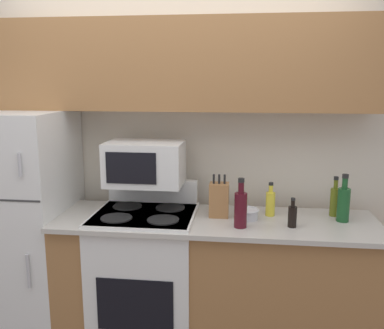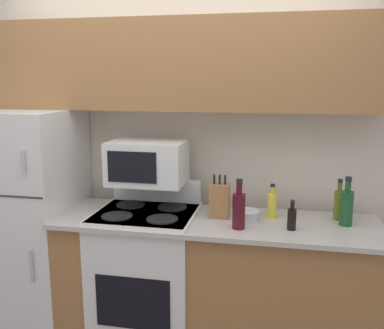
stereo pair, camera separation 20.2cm
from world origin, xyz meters
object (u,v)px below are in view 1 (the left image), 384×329
object	(u,v)px
bottle_olive_oil	(335,201)
microwave	(145,163)
refrigerator	(24,226)
bottle_soy_sauce	(292,216)
stove	(146,278)
bottle_wine_green	(344,203)
bottle_wine_red	(241,208)
bottle_cooking_spray	(270,203)
knife_block	(219,200)
bowl	(247,213)

from	to	relation	value
bottle_olive_oil	microwave	bearing A→B (deg)	-178.12
refrigerator	bottle_soy_sauce	size ratio (longest dim) A/B	8.81
stove	bottle_wine_green	size ratio (longest dim) A/B	3.67
bottle_wine_red	bottle_cooking_spray	bearing A→B (deg)	52.59
bottle_olive_oil	bottle_cooking_spray	bearing A→B (deg)	-173.70
microwave	knife_block	distance (m)	0.54
stove	bottle_olive_oil	xyz separation A→B (m)	(1.22, 0.15, 0.54)
refrigerator	bottle_wine_red	size ratio (longest dim) A/B	5.29
bowl	bottle_soy_sauce	bearing A→B (deg)	-24.68
refrigerator	bottle_cooking_spray	xyz separation A→B (m)	(1.67, 0.05, 0.22)
bottle_soy_sauce	stove	bearing A→B (deg)	173.80
knife_block	refrigerator	bearing A→B (deg)	179.53
bottle_cooking_spray	bottle_wine_red	distance (m)	0.31
knife_block	bottle_wine_red	xyz separation A→B (m)	(0.14, -0.19, 0.01)
stove	bottle_cooking_spray	distance (m)	0.97
knife_block	bottle_soy_sauce	xyz separation A→B (m)	(0.45, -0.15, -0.04)
bottle_wine_green	microwave	bearing A→B (deg)	177.08
bottle_olive_oil	bottle_wine_green	distance (m)	0.11
bottle_wine_red	bowl	bearing A→B (deg)	76.16
stove	bowl	bearing A→B (deg)	1.93
bottle_olive_oil	bottle_wine_red	xyz separation A→B (m)	(-0.60, -0.29, 0.02)
bottle_olive_oil	bottle_wine_green	xyz separation A→B (m)	(0.03, -0.10, 0.02)
stove	bottle_wine_green	distance (m)	1.37
microwave	bottle_wine_red	xyz separation A→B (m)	(0.63, -0.25, -0.21)
stove	bottle_olive_oil	distance (m)	1.34
refrigerator	bowl	bearing A→B (deg)	-1.40
refrigerator	bottle_soy_sauce	bearing A→B (deg)	-5.10
knife_block	bottle_olive_oil	size ratio (longest dim) A/B	1.07
microwave	bottle_soy_sauce	size ratio (longest dim) A/B	2.77
bottle_cooking_spray	bottle_wine_green	xyz separation A→B (m)	(0.44, -0.06, 0.03)
bottle_olive_oil	bottle_soy_sauce	distance (m)	0.39
knife_block	bottle_cooking_spray	bearing A→B (deg)	9.90
bottle_cooking_spray	bottle_olive_oil	size ratio (longest dim) A/B	0.85
refrigerator	bottle_cooking_spray	world-z (taller)	refrigerator
bowl	bottle_wine_red	size ratio (longest dim) A/B	0.51
bottle_soy_sauce	bottle_wine_red	distance (m)	0.31
microwave	bottle_olive_oil	xyz separation A→B (m)	(1.23, 0.04, -0.22)
microwave	bottle_wine_green	world-z (taller)	microwave
bowl	stove	bearing A→B (deg)	-178.07
bottle_cooking_spray	bottle_soy_sauce	distance (m)	0.24
stove	bottle_soy_sauce	distance (m)	1.06
bottle_olive_oil	stove	bearing A→B (deg)	-172.92
refrigerator	bottle_wine_red	bearing A→B (deg)	-7.68
bottle_soy_sauce	microwave	bearing A→B (deg)	167.36
stove	bowl	world-z (taller)	stove
stove	bottle_cooking_spray	size ratio (longest dim) A/B	5.00
bottle_cooking_spray	bowl	bearing A→B (deg)	-150.60
bowl	bottle_cooking_spray	size ratio (longest dim) A/B	0.70
bottle_soy_sauce	bottle_wine_red	xyz separation A→B (m)	(-0.31, -0.04, 0.05)
bottle_soy_sauce	bottle_wine_green	bearing A→B (deg)	24.44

